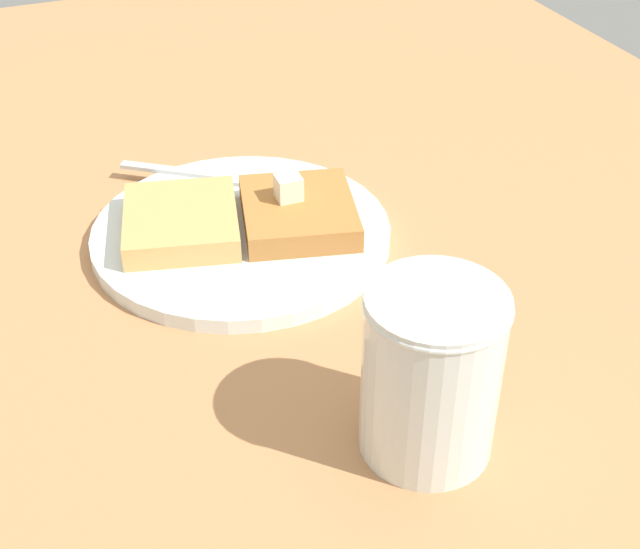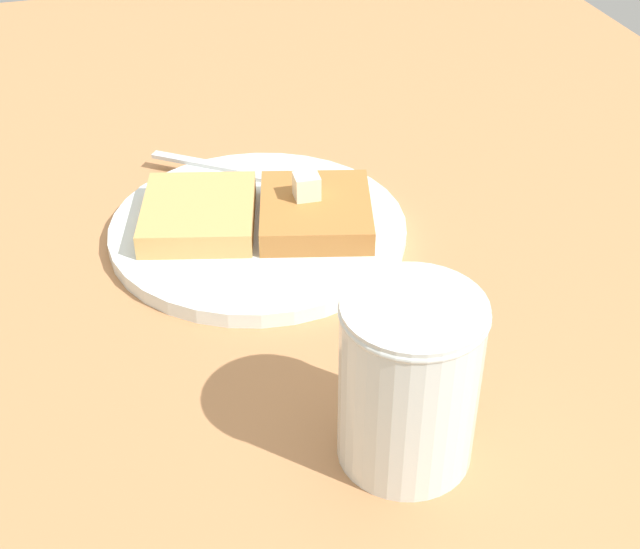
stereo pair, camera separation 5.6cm
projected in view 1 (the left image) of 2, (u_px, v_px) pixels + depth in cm
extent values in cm
cube|color=#B67C4D|center=(208.00, 196.00, 79.37)|extent=(107.06, 107.06, 2.70)
cylinder|color=white|center=(241.00, 234.00, 70.77)|extent=(23.68, 23.68, 1.20)
torus|color=#343335|center=(241.00, 232.00, 70.65)|extent=(23.68, 23.68, 0.80)
cube|color=#B07035|center=(299.00, 212.00, 70.38)|extent=(10.80, 11.64, 1.97)
cube|color=tan|center=(181.00, 222.00, 69.30)|extent=(10.80, 11.64, 1.97)
cube|color=#F6E8C9|center=(289.00, 188.00, 69.64)|extent=(2.01, 1.82, 1.96)
cube|color=silver|center=(175.00, 171.00, 77.46)|extent=(8.66, 6.54, 0.36)
cube|color=silver|center=(246.00, 179.00, 76.26)|extent=(3.56, 3.42, 0.36)
cube|color=silver|center=(282.00, 179.00, 76.35)|extent=(2.79, 2.12, 0.36)
cube|color=silver|center=(280.00, 182.00, 75.91)|extent=(2.79, 2.12, 0.36)
cube|color=silver|center=(278.00, 185.00, 75.48)|extent=(2.79, 2.12, 0.36)
cube|color=silver|center=(277.00, 188.00, 75.05)|extent=(2.79, 2.12, 0.36)
cylinder|color=#471B08|center=(428.00, 401.00, 51.46)|extent=(7.29, 7.29, 6.65)
cylinder|color=silver|center=(431.00, 374.00, 50.22)|extent=(7.93, 7.93, 10.90)
torus|color=silver|center=(438.00, 304.00, 47.29)|extent=(8.11, 8.11, 0.50)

